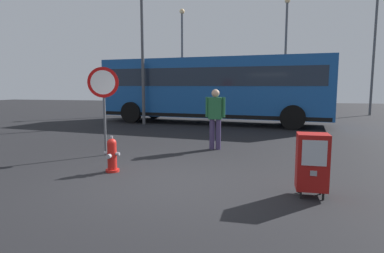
{
  "coord_description": "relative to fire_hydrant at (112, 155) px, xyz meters",
  "views": [
    {
      "loc": [
        1.87,
        -5.53,
        1.77
      ],
      "look_at": [
        0.3,
        1.2,
        0.9
      ],
      "focal_mm": 30.45,
      "sensor_mm": 36.0,
      "label": 1
    }
  ],
  "objects": [
    {
      "name": "ground_plane",
      "position": [
        1.23,
        -0.5,
        -0.35
      ],
      "size": [
        60.0,
        60.0,
        0.0
      ],
      "primitive_type": "plane",
      "color": "black"
    },
    {
      "name": "fire_hydrant",
      "position": [
        0.0,
        0.0,
        0.0
      ],
      "size": [
        0.33,
        0.31,
        0.75
      ],
      "color": "red",
      "rests_on": "ground_plane"
    },
    {
      "name": "newspaper_box_primary",
      "position": [
        3.81,
        -0.67,
        0.22
      ],
      "size": [
        0.48,
        0.42,
        1.02
      ],
      "color": "black",
      "rests_on": "ground_plane"
    },
    {
      "name": "stop_sign",
      "position": [
        -0.91,
        1.43,
        1.25
      ],
      "size": [
        0.71,
        0.31,
        2.23
      ],
      "color": "#4C4F54",
      "rests_on": "ground_plane"
    },
    {
      "name": "pedestrian",
      "position": [
        1.69,
        2.85,
        0.6
      ],
      "size": [
        0.55,
        0.22,
        1.67
      ],
      "color": "#382D51",
      "rests_on": "ground_plane"
    },
    {
      "name": "bus_near",
      "position": [
        0.58,
        9.17,
        1.36
      ],
      "size": [
        10.72,
        3.71,
        3.0
      ],
      "rotation": [
        0.0,
        0.0,
        -0.11
      ],
      "color": "#19519E",
      "rests_on": "ground_plane"
    },
    {
      "name": "street_light_near_left",
      "position": [
        -2.45,
        8.01,
        4.32
      ],
      "size": [
        0.32,
        0.32,
        8.2
      ],
      "color": "#4C4F54",
      "rests_on": "ground_plane"
    },
    {
      "name": "street_light_near_right",
      "position": [
        -2.31,
        14.43,
        3.48
      ],
      "size": [
        0.32,
        0.32,
        6.55
      ],
      "color": "#4C4F54",
      "rests_on": "ground_plane"
    },
    {
      "name": "street_light_far_left",
      "position": [
        9.08,
        15.34,
        4.19
      ],
      "size": [
        0.32,
        0.32,
        7.93
      ],
      "color": "#4C4F54",
      "rests_on": "ground_plane"
    },
    {
      "name": "street_light_far_right",
      "position": [
        4.06,
        14.75,
        3.67
      ],
      "size": [
        0.32,
        0.32,
        6.92
      ],
      "color": "#4C4F54",
      "rests_on": "ground_plane"
    }
  ]
}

